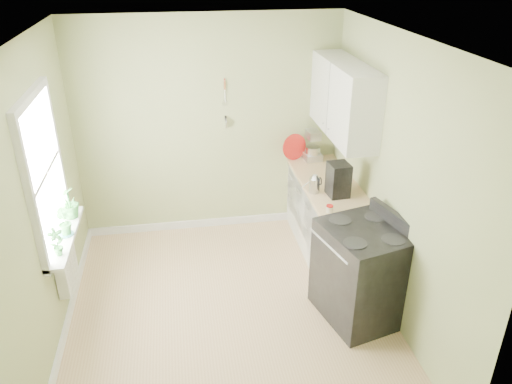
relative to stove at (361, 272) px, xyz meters
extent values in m
cube|color=tan|center=(-1.28, 0.21, -0.51)|extent=(3.20, 3.60, 0.02)
cube|color=white|center=(-1.28, 0.21, 2.21)|extent=(3.20, 3.60, 0.02)
cube|color=#A9B279|center=(-1.28, 2.02, 0.85)|extent=(3.20, 0.02, 2.70)
cube|color=#A9B279|center=(-2.89, 0.21, 0.85)|extent=(0.02, 3.60, 2.70)
cube|color=#A9B279|center=(0.33, 0.21, 0.85)|extent=(0.02, 3.60, 2.70)
cube|color=white|center=(0.02, 1.21, -0.06)|extent=(0.60, 1.60, 0.87)
cube|color=beige|center=(0.01, 1.21, 0.39)|extent=(0.64, 1.60, 0.04)
cube|color=white|center=(0.15, 1.31, 1.35)|extent=(0.35, 1.40, 0.80)
cube|color=white|center=(-2.87, 0.51, 1.05)|extent=(0.02, 1.00, 1.30)
cube|color=white|center=(-2.85, 0.51, 1.74)|extent=(0.06, 1.14, 0.07)
cube|color=white|center=(-2.85, 0.51, 0.37)|extent=(0.06, 1.14, 0.07)
cube|color=white|center=(-2.85, 0.51, 1.05)|extent=(0.04, 1.00, 0.04)
cube|color=white|center=(-2.79, 0.51, 0.38)|extent=(0.18, 1.14, 0.04)
cube|color=white|center=(-2.82, 0.46, 0.05)|extent=(0.12, 0.50, 0.35)
cylinder|color=beige|center=(-1.08, 1.99, 1.38)|extent=(0.02, 0.02, 0.10)
cylinder|color=silver|center=(-1.08, 1.99, 1.26)|extent=(0.01, 0.01, 0.16)
cylinder|color=silver|center=(-1.08, 1.99, 0.92)|extent=(0.01, 0.14, 0.14)
cube|color=black|center=(0.00, 0.00, -0.02)|extent=(0.86, 0.95, 0.95)
cube|color=black|center=(0.00, 0.00, 0.47)|extent=(0.86, 0.95, 0.03)
cube|color=black|center=(0.30, 0.00, 0.54)|extent=(0.26, 0.79, 0.15)
cylinder|color=#B2B2B7|center=(-0.36, 0.00, 0.35)|extent=(0.19, 0.64, 0.02)
cube|color=red|center=(-0.36, 0.11, 0.16)|extent=(0.08, 0.23, 0.40)
cube|color=#B2B2B7|center=(0.00, 1.93, 0.45)|extent=(0.23, 0.33, 0.08)
cube|color=#B2B2B7|center=(0.00, 2.06, 0.60)|extent=(0.13, 0.09, 0.23)
cube|color=#B2B2B7|center=(0.00, 1.95, 0.74)|extent=(0.17, 0.33, 0.11)
sphere|color=#B2B2B7|center=(0.00, 2.06, 0.77)|extent=(0.13, 0.13, 0.13)
cylinder|color=silver|center=(0.00, 1.86, 0.52)|extent=(0.18, 0.18, 0.15)
cylinder|color=silver|center=(-0.23, 0.97, 0.49)|extent=(0.12, 0.12, 0.16)
cone|color=silver|center=(-0.23, 0.97, 0.60)|extent=(0.12, 0.12, 0.04)
cylinder|color=silver|center=(-0.32, 0.97, 0.52)|extent=(0.11, 0.03, 0.09)
cube|color=black|center=(0.00, 0.87, 0.60)|extent=(0.23, 0.25, 0.37)
cylinder|color=black|center=(-0.03, 0.87, 0.49)|extent=(0.12, 0.12, 0.13)
cylinder|color=#AA1813|center=(-0.23, 1.93, 0.58)|extent=(0.33, 0.17, 0.33)
cylinder|color=beige|center=(-0.20, 0.51, 0.45)|extent=(0.07, 0.07, 0.07)
cylinder|color=#AA1813|center=(-0.20, 0.51, 0.48)|extent=(0.07, 0.07, 0.01)
imported|color=#29672C|center=(-2.78, 0.16, 0.54)|extent=(0.17, 0.16, 0.27)
imported|color=#29672C|center=(-2.78, 0.52, 0.54)|extent=(0.19, 0.19, 0.27)
imported|color=#29672C|center=(-2.78, 0.85, 0.57)|extent=(0.22, 0.22, 0.33)
camera|label=1|loc=(-1.67, -3.77, 2.86)|focal=35.00mm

